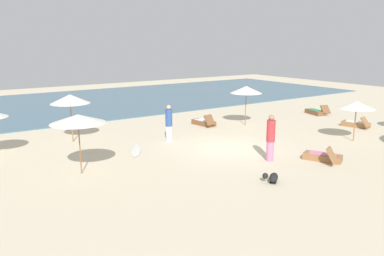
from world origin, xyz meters
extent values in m
plane|color=beige|center=(0.00, 0.00, 0.00)|extent=(60.00, 60.00, 0.00)
cube|color=#476B7F|center=(0.00, 17.00, 0.03)|extent=(48.00, 16.00, 0.06)
cylinder|color=olive|center=(-5.54, 5.26, 1.15)|extent=(0.05, 0.05, 2.29)
cone|color=silver|center=(-5.54, 5.26, 2.12)|extent=(1.90, 1.90, 0.44)
cylinder|color=brown|center=(-6.73, 0.43, 1.10)|extent=(0.04, 0.04, 2.19)
cone|color=silver|center=(-6.73, 0.43, 2.08)|extent=(2.03, 2.03, 0.33)
cylinder|color=olive|center=(5.97, -2.49, 0.97)|extent=(0.05, 0.05, 1.94)
cone|color=silver|center=(5.97, -2.49, 1.81)|extent=(1.75, 1.75, 0.36)
cylinder|color=brown|center=(4.06, 3.33, 1.13)|extent=(0.05, 0.05, 2.26)
cone|color=white|center=(4.06, 3.33, 2.11)|extent=(1.83, 1.83, 0.41)
cube|color=olive|center=(2.05, -3.64, 0.14)|extent=(1.18, 1.61, 0.28)
cube|color=olive|center=(1.75, -4.27, 0.44)|extent=(0.68, 0.59, 0.59)
cube|color=#D17299|center=(2.05, -3.64, 0.30)|extent=(0.91, 1.17, 0.03)
cube|color=brown|center=(2.04, 4.72, 0.14)|extent=(0.81, 1.57, 0.28)
cube|color=brown|center=(1.94, 4.03, 0.44)|extent=(0.62, 0.48, 0.59)
cube|color=white|center=(2.04, 4.72, 0.30)|extent=(0.65, 1.11, 0.03)
cube|color=olive|center=(9.05, -0.62, 0.14)|extent=(0.95, 1.60, 0.28)
cube|color=olive|center=(8.87, -1.29, 0.43)|extent=(0.66, 0.58, 0.56)
cube|color=white|center=(9.05, -0.62, 0.30)|extent=(0.75, 1.14, 0.03)
cube|color=brown|center=(10.35, 3.28, 0.14)|extent=(0.99, 1.61, 0.28)
cube|color=brown|center=(10.55, 2.61, 0.42)|extent=(0.68, 0.63, 0.53)
cube|color=#338C59|center=(10.35, 3.28, 0.30)|extent=(0.78, 1.15, 0.03)
cylinder|color=#D17299|center=(0.22, -2.43, 0.42)|extent=(0.33, 0.33, 0.84)
cylinder|color=#BF3338|center=(0.22, -2.43, 1.28)|extent=(0.39, 0.39, 0.87)
sphere|color=#A37556|center=(0.22, -2.43, 1.82)|extent=(0.24, 0.24, 0.24)
cylinder|color=white|center=(-1.61, 2.60, 0.39)|extent=(0.33, 0.33, 0.79)
cylinder|color=#2D4C8C|center=(-1.61, 2.60, 1.20)|extent=(0.38, 0.38, 0.82)
sphere|color=tan|center=(-1.61, 2.60, 1.71)|extent=(0.22, 0.22, 0.22)
cube|color=black|center=(-1.49, -4.29, 0.02)|extent=(0.44, 0.40, 0.04)
ellipsoid|color=black|center=(-1.49, -4.29, 0.18)|extent=(0.70, 0.62, 0.29)
sphere|color=black|center=(-1.73, -4.12, 0.24)|extent=(0.21, 0.21, 0.21)
ellipsoid|color=silver|center=(-3.70, 2.02, 0.04)|extent=(1.41, 2.08, 0.07)
camera|label=1|loc=(-10.97, -13.11, 4.79)|focal=35.77mm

